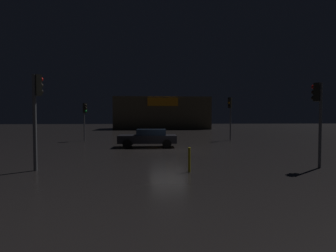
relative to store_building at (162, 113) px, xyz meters
name	(u,v)px	position (x,y,z in m)	size (l,w,h in m)	color
ground_plane	(168,150)	(-1.03, -31.29, -2.89)	(120.00, 120.00, 0.00)	black
store_building	(162,113)	(0.00, 0.00, 0.00)	(17.15, 7.47, 5.77)	brown
traffic_signal_main	(85,112)	(-8.57, -23.89, -0.12)	(0.42, 0.42, 3.64)	#595B60
traffic_signal_opposite	(230,109)	(5.56, -24.35, 0.19)	(0.42, 0.42, 4.23)	#595B60
traffic_signal_cross_left	(318,106)	(5.48, -38.47, 0.01)	(0.42, 0.43, 3.98)	#595B60
traffic_signal_cross_right	(36,104)	(-7.41, -38.19, 0.07)	(0.42, 0.42, 4.27)	#595B60
car_near	(148,138)	(-2.46, -29.55, -2.14)	(4.51, 2.10, 1.39)	black
bollard_kerb_a	(165,133)	(-0.78, -22.43, -2.30)	(0.08, 0.08, 1.17)	#595B60
bollard_kerb_b	(189,160)	(-0.67, -39.04, -2.36)	(0.11, 0.11, 1.06)	gold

